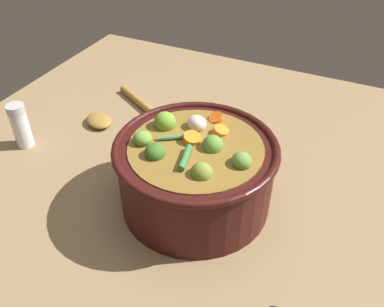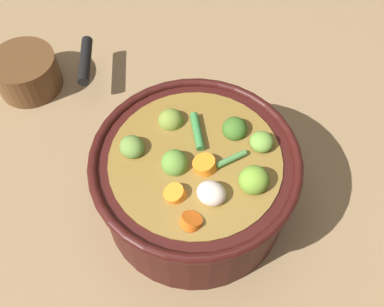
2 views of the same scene
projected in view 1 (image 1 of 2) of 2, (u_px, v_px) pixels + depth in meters
name	position (u px, v px, depth m)	size (l,w,h in m)	color
ground_plane	(195.00, 201.00, 0.70)	(1.10, 1.10, 0.00)	#8C704C
cooking_pot	(196.00, 173.00, 0.66)	(0.26, 0.26, 0.14)	#38110F
wooden_spoon	(120.00, 113.00, 0.90)	(0.19, 0.18, 0.02)	olive
salt_shaker	(21.00, 125.00, 0.80)	(0.03, 0.03, 0.09)	silver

